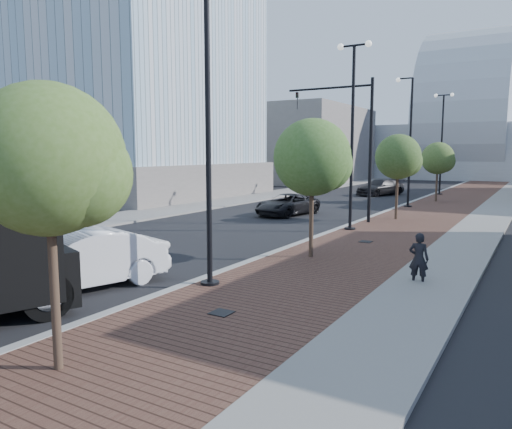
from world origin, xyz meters
The scene contains 22 objects.
sidewalk centered at (3.50, 40.00, 0.06)m, with size 7.00×140.00×0.12m, color #4C2D23.
concrete_strip centered at (6.20, 40.00, 0.07)m, with size 2.40×140.00×0.13m, color slate.
curb centered at (0.00, 40.00, 0.07)m, with size 0.30×140.00×0.14m, color gray.
west_sidewalk centered at (-13.00, 40.00, 0.06)m, with size 4.00×140.00×0.12m, color slate.
white_sedan centered at (-2.64, 7.95, 0.86)m, with size 1.81×5.20×1.71m, color white.
dark_car_mid centered at (-5.11, 26.21, 0.68)m, with size 2.24×4.86×1.35m, color black.
dark_car_far centered at (-4.21, 43.48, 0.75)m, with size 2.11×5.20×1.51m, color black.
pedestrian centered at (5.82, 13.48, 0.80)m, with size 0.58×0.38×1.60m, color black.
streetlight_1 centered at (0.49, 10.00, 4.34)m, with size 1.44×0.56×9.21m.
streetlight_2 centered at (0.60, 22.00, 4.82)m, with size 1.72×0.56×9.28m.
streetlight_3 centered at (0.49, 34.00, 4.34)m, with size 1.44×0.56×9.21m.
streetlight_4 centered at (0.60, 46.00, 4.82)m, with size 1.72×0.56×9.28m.
traffic_mast centered at (-0.30, 25.00, 4.98)m, with size 5.09×0.20×8.00m.
tree_0 centered at (1.65, 4.02, 3.85)m, with size 2.64×2.64×5.19m.
tree_1 centered at (1.65, 15.02, 3.80)m, with size 2.83×2.83×5.22m.
tree_2 centered at (1.65, 27.02, 3.72)m, with size 2.61×2.60×5.03m.
tree_3 centered at (1.65, 39.02, 3.51)m, with size 2.54×2.52×4.79m.
tower_podium centered at (-24.00, 32.00, 1.50)m, with size 19.00×19.00×3.00m, color #69635E.
convention_center centered at (-2.00, 85.00, 6.00)m, with size 50.00×30.00×50.00m.
commercial_block_nw centered at (-20.00, 60.00, 5.00)m, with size 14.00×20.00×10.00m, color slate.
utility_cover_1 centered at (2.40, 8.00, 0.13)m, with size 0.50×0.50×0.02m, color black.
utility_cover_2 centered at (2.40, 19.00, 0.13)m, with size 0.50×0.50×0.02m, color black.
Camera 1 is at (8.93, -1.37, 3.99)m, focal length 34.17 mm.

